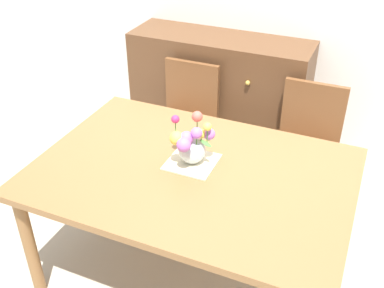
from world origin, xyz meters
name	(u,v)px	position (x,y,z in m)	size (l,w,h in m)	color
ground_plane	(192,268)	(0.00, 0.00, 0.00)	(12.00, 12.00, 0.00)	#B7AD99
dining_table	(193,181)	(0.00, 0.00, 0.67)	(1.67, 1.17, 0.75)	olive
chair_left	(186,115)	(-0.45, 0.92, 0.52)	(0.42, 0.42, 0.90)	brown
chair_right	(307,140)	(0.45, 0.92, 0.52)	(0.42, 0.42, 0.90)	brown
dresser	(219,97)	(-0.34, 1.33, 0.50)	(1.40, 0.47, 1.00)	brown
placemat	(192,162)	(-0.03, 0.06, 0.75)	(0.26, 0.26, 0.01)	beige
flower_vase	(191,144)	(-0.03, 0.05, 0.88)	(0.25, 0.25, 0.27)	silver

